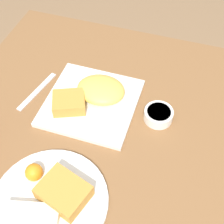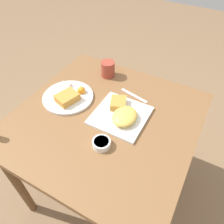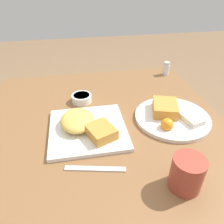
{
  "view_description": "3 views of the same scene",
  "coord_description": "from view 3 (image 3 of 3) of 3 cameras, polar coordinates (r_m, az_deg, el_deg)",
  "views": [
    {
      "loc": [
        -0.2,
        0.48,
        1.49
      ],
      "look_at": [
        -0.04,
        -0.02,
        0.82
      ],
      "focal_mm": 50.0,
      "sensor_mm": 36.0,
      "label": 1
    },
    {
      "loc": [
        -0.64,
        -0.39,
        1.58
      ],
      "look_at": [
        0.02,
        -0.03,
        0.81
      ],
      "focal_mm": 35.0,
      "sensor_mm": 36.0,
      "label": 2
    },
    {
      "loc": [
        0.64,
        -0.09,
        1.26
      ],
      "look_at": [
        0.02,
        0.02,
        0.83
      ],
      "focal_mm": 35.0,
      "sensor_mm": 36.0,
      "label": 3
    }
  ],
  "objects": [
    {
      "name": "dining_table",
      "position": [
        0.87,
        -1.85,
        -7.72
      ],
      "size": [
        0.89,
        0.89,
        0.78
      ],
      "color": "brown",
      "rests_on": "ground_plane"
    },
    {
      "name": "plate_square_near",
      "position": [
        0.75,
        -6.91,
        -3.66
      ],
      "size": [
        0.26,
        0.26,
        0.06
      ],
      "color": "white",
      "rests_on": "dining_table"
    },
    {
      "name": "plate_oval_far",
      "position": [
        0.84,
        15.28,
        -0.89
      ],
      "size": [
        0.28,
        0.28,
        0.05
      ],
      "color": "white",
      "rests_on": "dining_table"
    },
    {
      "name": "sauce_ramekin",
      "position": [
        0.92,
        -7.91,
        3.63
      ],
      "size": [
        0.08,
        0.08,
        0.03
      ],
      "color": "white",
      "rests_on": "dining_table"
    },
    {
      "name": "salt_shaker",
      "position": [
        1.19,
        13.97,
        10.8
      ],
      "size": [
        0.03,
        0.03,
        0.07
      ],
      "color": "white",
      "rests_on": "dining_table"
    },
    {
      "name": "butter_knife",
      "position": [
        0.64,
        -4.4,
        -14.55
      ],
      "size": [
        0.05,
        0.17,
        0.0
      ],
      "rotation": [
        0.0,
        0.0,
        1.36
      ],
      "color": "silver",
      "rests_on": "dining_table"
    },
    {
      "name": "coffee_mug",
      "position": [
        0.6,
        18.95,
        -14.95
      ],
      "size": [
        0.08,
        0.08,
        0.09
      ],
      "color": "#9E3D2D",
      "rests_on": "dining_table"
    }
  ]
}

